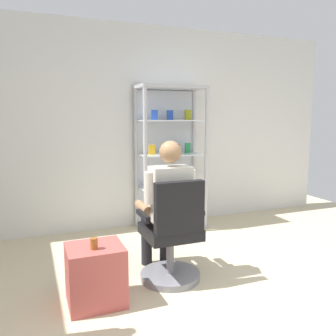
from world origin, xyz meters
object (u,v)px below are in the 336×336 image
at_px(storage_crate, 96,275).
at_px(seated_shopkeeper, 166,202).
at_px(display_cabinet_main, 169,157).
at_px(office_chair, 172,240).
at_px(tea_glass, 94,244).

bearing_deg(storage_crate, seated_shopkeeper, 22.00).
height_order(display_cabinet_main, storage_crate, display_cabinet_main).
bearing_deg(storage_crate, office_chair, 10.05).
bearing_deg(display_cabinet_main, seated_shopkeeper, -112.86).
bearing_deg(seated_shopkeeper, tea_glass, -154.48).
bearing_deg(storage_crate, tea_glass, -103.22).
bearing_deg(office_chair, tea_glass, -165.70).
distance_m(seated_shopkeeper, tea_glass, 0.83).
xyz_separation_m(display_cabinet_main, tea_glass, (-1.33, -1.76, -0.44)).
bearing_deg(tea_glass, seated_shopkeeper, 25.52).
bearing_deg(storage_crate, display_cabinet_main, 52.26).
bearing_deg(seated_shopkeeper, storage_crate, -158.00).
xyz_separation_m(office_chair, storage_crate, (-0.72, -0.13, -0.15)).
relative_size(seated_shopkeeper, tea_glass, 14.47).
bearing_deg(display_cabinet_main, storage_crate, -127.74).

